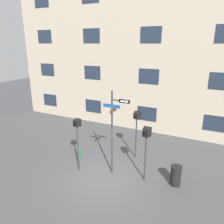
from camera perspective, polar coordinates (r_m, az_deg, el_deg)
ground_plane at (r=11.68m, az=-2.40°, el=-16.97°), size 60.00×60.00×0.00m
building_facade at (r=16.47m, az=10.45°, el=19.20°), size 24.00×0.63×14.33m
street_sign_pole at (r=10.92m, az=0.36°, el=-4.00°), size 1.39×0.72×4.45m
pedestrian_signal_left at (r=11.47m, az=-9.10°, el=-5.09°), size 0.35×0.40×2.93m
pedestrian_signal_right at (r=10.59m, az=8.92°, el=-6.99°), size 0.40×0.40×2.84m
pedestrian_signal_across at (r=12.62m, az=6.44°, el=-2.60°), size 0.40×0.40×2.91m
fire_hydrant at (r=13.53m, az=-8.57°, el=-10.43°), size 0.35×0.19×0.65m
trash_bin at (r=11.40m, az=16.31°, el=-15.63°), size 0.54×0.54×1.01m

